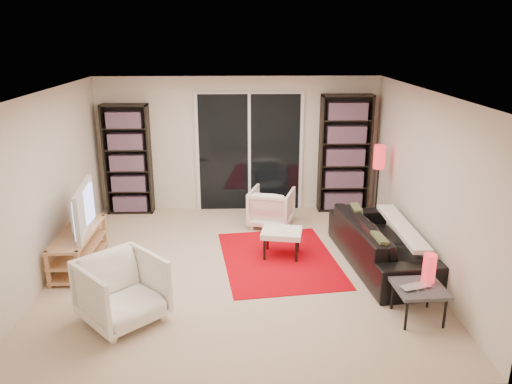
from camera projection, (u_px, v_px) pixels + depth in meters
floor at (239, 267)px, 6.92m from camera, size 5.00×5.00×0.00m
wall_back at (238, 144)px, 8.94m from camera, size 5.00×0.02×2.40m
wall_front at (237, 271)px, 4.18m from camera, size 5.00×0.02×2.40m
wall_left at (46, 186)px, 6.48m from camera, size 0.02×5.00×2.40m
wall_right at (425, 183)px, 6.64m from camera, size 0.02×5.00×2.40m
ceiling at (237, 92)px, 6.20m from camera, size 5.00×5.00×0.02m
sliding_door at (249, 153)px, 8.96m from camera, size 1.92×0.08×2.16m
bookshelf_left at (128, 160)px, 8.79m from camera, size 0.80×0.30×1.95m
bookshelf_right at (345, 154)px, 8.89m from camera, size 0.90×0.30×2.10m
tv_stand at (79, 248)px, 6.91m from camera, size 0.44×1.37×0.50m
tv at (76, 209)px, 6.74m from camera, size 0.28×1.15×0.65m
rug at (279, 259)px, 7.17m from camera, size 1.82×2.30×0.01m
sofa at (381, 243)px, 6.92m from camera, size 1.10×2.29×0.65m
armchair_back at (271, 207)px, 8.35m from camera, size 0.86×0.87×0.64m
armchair_front at (122, 290)px, 5.53m from camera, size 1.15×1.15×0.75m
ottoman at (282, 234)px, 7.18m from camera, size 0.64×0.56×0.40m
side_table at (419, 290)px, 5.58m from camera, size 0.57×0.57×0.40m
laptop at (418, 289)px, 5.49m from camera, size 0.39×0.31×0.03m
table_lamp at (429, 268)px, 5.63m from camera, size 0.15×0.15×0.34m
floor_lamp at (379, 165)px, 8.01m from camera, size 0.21×0.21×1.41m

